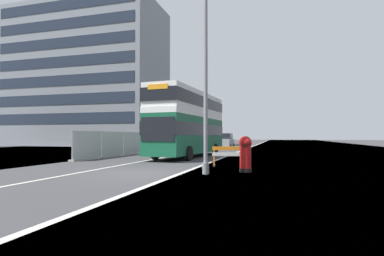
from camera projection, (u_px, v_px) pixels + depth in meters
name	position (u px, v px, depth m)	size (l,w,h in m)	color
ground	(150.00, 175.00, 13.50)	(140.00, 280.00, 0.10)	#38383A
double_decker_bus	(189.00, 123.00, 24.51)	(3.37, 11.58, 5.14)	#145638
lamppost_foreground	(206.00, 83.00, 13.35)	(0.29, 0.70, 8.42)	gray
red_pillar_postbox	(245.00, 152.00, 14.05)	(0.59, 0.59, 1.66)	black
roadworks_barrier	(229.00, 154.00, 16.57)	(1.87, 0.79, 1.09)	orange
construction_site_fence	(154.00, 142.00, 32.92)	(0.44, 27.40, 2.07)	#A8AAAD
car_oncoming_near	(225.00, 141.00, 42.12)	(2.00, 4.52, 2.06)	gray
car_receding_mid	(211.00, 140.00, 49.03)	(1.99, 4.08, 2.17)	slate
bare_tree_far_verge_near	(170.00, 135.00, 59.34)	(2.82, 2.79, 3.65)	#4C3D2D
bare_tree_far_verge_mid	(166.00, 131.00, 55.08)	(2.49, 1.92, 5.86)	#4C3D2D
bare_tree_far_verge_far	(183.00, 135.00, 69.68)	(3.15, 2.17, 3.99)	#4C3D2D
backdrop_office_block	(87.00, 78.00, 58.03)	(28.49, 13.78, 25.68)	gray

